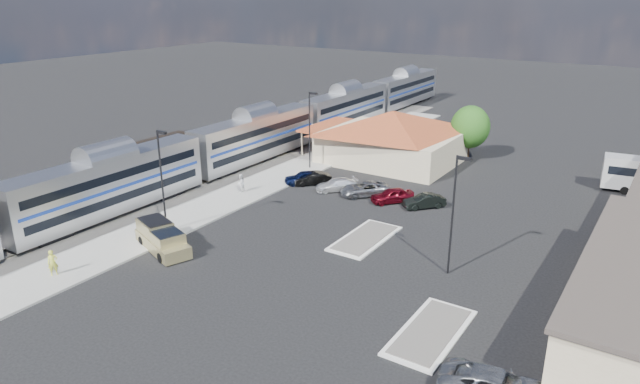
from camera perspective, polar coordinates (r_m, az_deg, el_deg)
The scene contains 21 objects.
ground at distance 48.19m, azimuth -0.80°, elevation -4.51°, with size 280.00×280.00×0.00m, color black.
railbed at distance 66.63m, azimuth -12.07°, elevation 2.01°, with size 16.00×100.00×0.12m, color #4C4944.
platform at distance 59.38m, azimuth -7.23°, elevation 0.16°, with size 5.50×92.00×0.18m, color gray.
passenger_train at distance 68.89m, azimuth -6.37°, elevation 5.33°, with size 3.00×104.00×5.55m.
freight_cars at distance 64.80m, azimuth -17.44°, elevation 2.76°, with size 2.80×46.00×4.00m.
station_depot at distance 69.16m, azimuth 7.15°, elevation 5.58°, with size 18.35×12.24×6.20m.
traffic_island_south at distance 47.83m, azimuth 4.53°, elevation -4.62°, with size 3.30×7.50×0.21m.
traffic_island_north at distance 36.15m, azimuth 11.01°, elevation -13.57°, with size 3.30×7.50×0.21m.
lamp_plat_s at distance 48.91m, azimuth -15.53°, elevation 1.81°, with size 1.08×0.25×9.00m.
lamp_plat_n at distance 64.96m, azimuth -0.98°, elevation 6.82°, with size 1.08×0.25×9.00m.
lamp_lot at distance 41.16m, azimuth 13.31°, elevation -1.34°, with size 1.08×0.25×9.00m.
tree_depot at distance 71.66m, azimuth 14.79°, elevation 6.31°, with size 4.71×4.71×6.63m.
pickup_truck at distance 47.07m, azimuth -15.48°, elevation -4.54°, with size 6.48×4.12×2.10m.
person_a at distance 45.52m, azimuth -25.17°, elevation -6.42°, with size 0.70×0.46×1.92m, color #CAD041.
person_b at distance 58.49m, azimuth -7.93°, elevation 0.89°, with size 0.92×0.71×1.88m, color silver.
parked_car_a at distance 61.04m, azimuth -1.61°, elevation 1.47°, with size 1.68×4.19×1.43m, color #0C153C.
parked_car_b at distance 60.82m, azimuth -0.78°, elevation 1.37°, with size 1.41×4.05×1.34m, color black.
parked_car_c at distance 58.96m, azimuth 1.65°, elevation 0.73°, with size 1.79×4.39×1.27m, color white.
parked_car_d at distance 57.68m, azimuth 4.52°, elevation 0.32°, with size 2.35×5.09×1.41m, color gray.
parked_car_e at distance 56.06m, azimuth 7.24°, elevation -0.34°, with size 1.71×4.26×1.45m, color maroon.
parked_car_f at distance 55.13m, azimuth 10.36°, elevation -0.91°, with size 1.42×4.06×1.34m, color black.
Camera 1 is at (24.53, -36.54, 19.63)m, focal length 32.00 mm.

